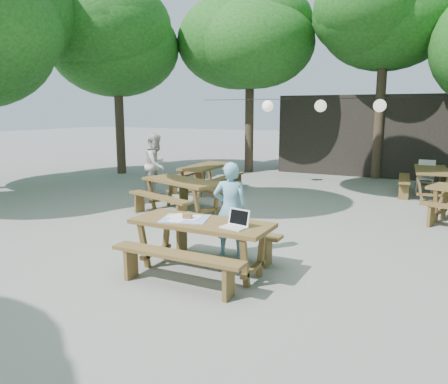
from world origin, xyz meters
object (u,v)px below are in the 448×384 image
woman (230,209)px  second_person (156,165)px  main_picnic_table (202,246)px  picnic_table_nw (183,196)px  plastic_chair (425,183)px

woman → second_person: size_ratio=0.90×
main_picnic_table → woman: 0.95m
picnic_table_nw → woman: 3.10m
plastic_chair → woman: bearing=-107.0°
main_picnic_table → second_person: bearing=131.8°
second_person → plastic_chair: size_ratio=1.86×
plastic_chair → second_person: bearing=-147.5°
main_picnic_table → picnic_table_nw: (-2.21, 2.99, 0.00)m
plastic_chair → picnic_table_nw: bearing=-130.4°
second_person → woman: bearing=-134.2°
woman → main_picnic_table: bearing=69.5°
main_picnic_table → plastic_chair: plastic_chair is taller
picnic_table_nw → woman: (2.24, -2.11, 0.36)m
woman → second_person: second_person is taller
main_picnic_table → woman: (0.02, 0.88, 0.36)m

